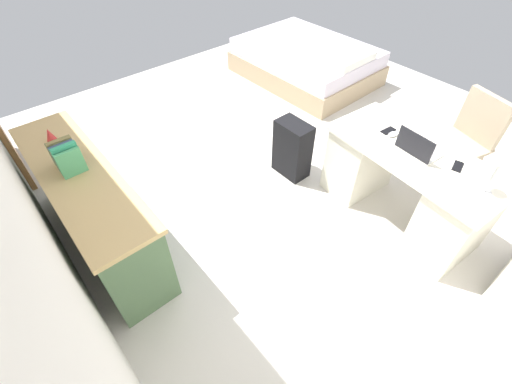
{
  "coord_description": "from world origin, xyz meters",
  "views": [
    {
      "loc": [
        -2.11,
        2.28,
        2.49
      ],
      "look_at": [
        -0.66,
        1.05,
        0.6
      ],
      "focal_mm": 24.56,
      "sensor_mm": 36.0,
      "label": 1
    }
  ],
  "objects_px": {
    "laptop": "(417,148)",
    "desk_lamp": "(494,162)",
    "credenza": "(94,209)",
    "cell_phone_by_mouse": "(388,131)",
    "office_chair": "(458,148)",
    "figurine_small": "(50,135)",
    "desk": "(404,184)",
    "computer_mouse": "(393,134)",
    "suitcase_black": "(292,149)",
    "bed": "(306,62)",
    "cell_phone_near_laptop": "(458,166)"
  },
  "relations": [
    {
      "from": "laptop",
      "to": "desk_lamp",
      "type": "bearing_deg",
      "value": 176.45
    },
    {
      "from": "office_chair",
      "to": "bed",
      "type": "bearing_deg",
      "value": -12.19
    },
    {
      "from": "credenza",
      "to": "desk",
      "type": "bearing_deg",
      "value": -123.74
    },
    {
      "from": "bed",
      "to": "credenza",
      "type": "bearing_deg",
      "value": 105.67
    },
    {
      "from": "bed",
      "to": "cell_phone_by_mouse",
      "type": "distance_m",
      "value": 2.52
    },
    {
      "from": "office_chair",
      "to": "credenza",
      "type": "height_order",
      "value": "office_chair"
    },
    {
      "from": "laptop",
      "to": "cell_phone_near_laptop",
      "type": "height_order",
      "value": "laptop"
    },
    {
      "from": "laptop",
      "to": "cell_phone_near_laptop",
      "type": "bearing_deg",
      "value": -162.23
    },
    {
      "from": "office_chair",
      "to": "figurine_small",
      "type": "xyz_separation_m",
      "value": [
        2.03,
        2.98,
        0.43
      ]
    },
    {
      "from": "credenza",
      "to": "computer_mouse",
      "type": "distance_m",
      "value": 2.56
    },
    {
      "from": "credenza",
      "to": "cell_phone_near_laptop",
      "type": "xyz_separation_m",
      "value": [
        -1.75,
        -2.26,
        0.34
      ]
    },
    {
      "from": "credenza",
      "to": "suitcase_black",
      "type": "relative_size",
      "value": 3.0
    },
    {
      "from": "cell_phone_near_laptop",
      "to": "cell_phone_by_mouse",
      "type": "bearing_deg",
      "value": -14.75
    },
    {
      "from": "bed",
      "to": "suitcase_black",
      "type": "height_order",
      "value": "suitcase_black"
    },
    {
      "from": "laptop",
      "to": "cell_phone_by_mouse",
      "type": "relative_size",
      "value": 2.41
    },
    {
      "from": "laptop",
      "to": "cell_phone_by_mouse",
      "type": "distance_m",
      "value": 0.34
    },
    {
      "from": "credenza",
      "to": "cell_phone_by_mouse",
      "type": "height_order",
      "value": "credenza"
    },
    {
      "from": "bed",
      "to": "cell_phone_by_mouse",
      "type": "height_order",
      "value": "cell_phone_by_mouse"
    },
    {
      "from": "credenza",
      "to": "bed",
      "type": "bearing_deg",
      "value": -74.33
    },
    {
      "from": "desk_lamp",
      "to": "suitcase_black",
      "type": "bearing_deg",
      "value": 9.8
    },
    {
      "from": "desk",
      "to": "figurine_small",
      "type": "distance_m",
      "value": 2.98
    },
    {
      "from": "credenza",
      "to": "bed",
      "type": "xyz_separation_m",
      "value": [
        0.99,
        -3.52,
        -0.15
      ]
    },
    {
      "from": "bed",
      "to": "figurine_small",
      "type": "distance_m",
      "value": 3.61
    },
    {
      "from": "office_chair",
      "to": "cell_phone_by_mouse",
      "type": "height_order",
      "value": "office_chair"
    },
    {
      "from": "credenza",
      "to": "cell_phone_by_mouse",
      "type": "xyz_separation_m",
      "value": [
        -1.13,
        -2.26,
        0.34
      ]
    },
    {
      "from": "desk_lamp",
      "to": "office_chair",
      "type": "bearing_deg",
      "value": -62.37
    },
    {
      "from": "desk_lamp",
      "to": "figurine_small",
      "type": "bearing_deg",
      "value": 40.84
    },
    {
      "from": "laptop",
      "to": "desk_lamp",
      "type": "height_order",
      "value": "desk_lamp"
    },
    {
      "from": "credenza",
      "to": "desk_lamp",
      "type": "xyz_separation_m",
      "value": [
        -1.97,
        -2.14,
        0.59
      ]
    },
    {
      "from": "cell_phone_by_mouse",
      "to": "figurine_small",
      "type": "distance_m",
      "value": 2.79
    },
    {
      "from": "cell_phone_near_laptop",
      "to": "laptop",
      "type": "bearing_deg",
      "value": 2.57
    },
    {
      "from": "laptop",
      "to": "computer_mouse",
      "type": "xyz_separation_m",
      "value": [
        0.26,
        -0.06,
        -0.03
      ]
    },
    {
      "from": "laptop",
      "to": "desk_lamp",
      "type": "xyz_separation_m",
      "value": [
        -0.52,
        0.03,
        0.21
      ]
    },
    {
      "from": "figurine_small",
      "to": "office_chair",
      "type": "bearing_deg",
      "value": -124.24
    },
    {
      "from": "office_chair",
      "to": "figurine_small",
      "type": "bearing_deg",
      "value": 55.76
    },
    {
      "from": "office_chair",
      "to": "laptop",
      "type": "relative_size",
      "value": 2.86
    },
    {
      "from": "computer_mouse",
      "to": "figurine_small",
      "type": "height_order",
      "value": "figurine_small"
    },
    {
      "from": "credenza",
      "to": "cell_phone_by_mouse",
      "type": "relative_size",
      "value": 13.24
    },
    {
      "from": "desk",
      "to": "computer_mouse",
      "type": "xyz_separation_m",
      "value": [
        0.26,
        -0.05,
        0.36
      ]
    },
    {
      "from": "desk",
      "to": "bed",
      "type": "xyz_separation_m",
      "value": [
        2.45,
        -1.34,
        -0.14
      ]
    },
    {
      "from": "bed",
      "to": "desk_lamp",
      "type": "xyz_separation_m",
      "value": [
        -2.95,
        1.39,
        0.74
      ]
    },
    {
      "from": "cell_phone_by_mouse",
      "to": "figurine_small",
      "type": "height_order",
      "value": "figurine_small"
    },
    {
      "from": "cell_phone_near_laptop",
      "to": "desk",
      "type": "bearing_deg",
      "value": 0.14
    },
    {
      "from": "desk",
      "to": "desk_lamp",
      "type": "relative_size",
      "value": 4.33
    },
    {
      "from": "credenza",
      "to": "cell_phone_near_laptop",
      "type": "height_order",
      "value": "credenza"
    },
    {
      "from": "office_chair",
      "to": "desk_lamp",
      "type": "bearing_deg",
      "value": 117.63
    },
    {
      "from": "cell_phone_near_laptop",
      "to": "office_chair",
      "type": "bearing_deg",
      "value": -87.36
    },
    {
      "from": "desk",
      "to": "cell_phone_by_mouse",
      "type": "distance_m",
      "value": 0.49
    },
    {
      "from": "computer_mouse",
      "to": "cell_phone_by_mouse",
      "type": "height_order",
      "value": "computer_mouse"
    },
    {
      "from": "cell_phone_near_laptop",
      "to": "figurine_small",
      "type": "distance_m",
      "value": 3.2
    }
  ]
}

